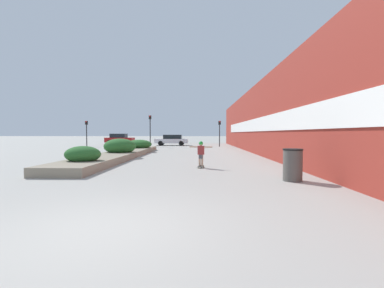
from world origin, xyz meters
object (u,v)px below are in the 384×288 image
(car_leftmost, at_px, (120,139))
(traffic_light_right, at_px, (220,129))
(skateboarder, at_px, (201,151))
(trash_bin, at_px, (293,165))
(skateboard, at_px, (201,166))
(traffic_light_left, at_px, (150,126))
(car_center_left, at_px, (172,140))
(traffic_light_far_left, at_px, (86,129))

(car_leftmost, relative_size, traffic_light_right, 1.26)
(skateboarder, distance_m, trash_bin, 4.44)
(skateboard, bearing_deg, traffic_light_left, 119.08)
(traffic_light_left, xyz_separation_m, traffic_light_right, (8.34, 0.64, -0.39))
(trash_bin, bearing_deg, traffic_light_left, 112.39)
(trash_bin, distance_m, traffic_light_left, 23.76)
(skateboard, relative_size, traffic_light_right, 0.19)
(skateboarder, bearing_deg, car_center_left, 110.92)
(car_leftmost, bearing_deg, car_center_left, 72.79)
(skateboard, bearing_deg, trash_bin, -34.99)
(traffic_light_left, bearing_deg, car_center_left, 57.95)
(skateboarder, xyz_separation_m, car_center_left, (-3.74, 22.24, -0.04))
(skateboard, distance_m, traffic_light_far_left, 23.95)
(skateboard, xyz_separation_m, traffic_light_left, (-5.96, 18.68, 2.47))
(trash_bin, height_order, traffic_light_right, traffic_light_right)
(car_center_left, xyz_separation_m, traffic_light_left, (-2.23, -3.55, 1.79))
(traffic_light_far_left, bearing_deg, skateboard, -54.17)
(traffic_light_far_left, bearing_deg, car_leftmost, 65.42)
(car_center_left, xyz_separation_m, traffic_light_far_left, (-10.23, -2.89, 1.41))
(car_leftmost, xyz_separation_m, car_center_left, (7.80, -2.42, -0.07))
(traffic_light_right, relative_size, traffic_light_far_left, 0.99)
(traffic_light_left, bearing_deg, car_leftmost, 133.06)
(trash_bin, bearing_deg, car_center_left, 104.95)
(skateboard, distance_m, traffic_light_left, 19.77)
(traffic_light_right, bearing_deg, traffic_light_far_left, 179.92)
(trash_bin, height_order, traffic_light_far_left, traffic_light_far_left)
(car_center_left, height_order, traffic_light_right, traffic_light_right)
(trash_bin, bearing_deg, traffic_light_far_left, 127.05)
(trash_bin, distance_m, car_leftmost, 31.45)
(car_leftmost, xyz_separation_m, traffic_light_far_left, (-2.43, -5.31, 1.34))
(traffic_light_left, bearing_deg, skateboard, -72.31)
(skateboarder, relative_size, traffic_light_far_left, 0.36)
(traffic_light_left, relative_size, traffic_light_far_left, 1.20)
(skateboard, xyz_separation_m, traffic_light_far_left, (-13.97, 19.35, 2.09))
(trash_bin, xyz_separation_m, traffic_light_right, (-0.67, 22.53, 1.60))
(skateboarder, bearing_deg, traffic_light_right, 94.36)
(traffic_light_right, bearing_deg, car_center_left, 154.51)
(traffic_light_right, distance_m, traffic_light_far_left, 16.35)
(trash_bin, relative_size, traffic_light_left, 0.29)
(skateboard, relative_size, traffic_light_left, 0.16)
(skateboard, distance_m, trash_bin, 4.45)
(car_leftmost, relative_size, car_center_left, 0.90)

